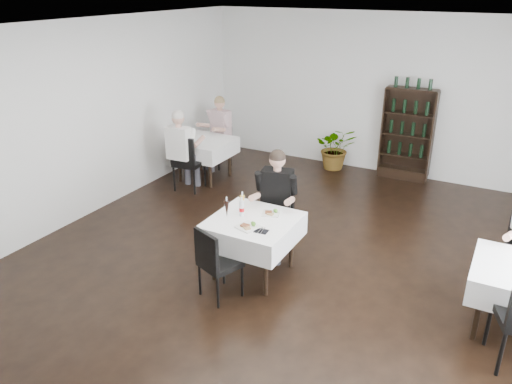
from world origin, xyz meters
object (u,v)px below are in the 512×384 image
Objects in this scene: main_table at (253,230)px; wine_shelf at (407,135)px; potted_tree at (336,148)px; diner_main at (275,196)px.

wine_shelf is at bearing 78.22° from main_table.
main_table is at bearing -101.78° from wine_shelf.
diner_main reaches higher than potted_tree.
wine_shelf reaches higher than potted_tree.
wine_shelf is 1.70× the size of main_table.
potted_tree is at bearing 95.72° from main_table.
wine_shelf reaches higher than main_table.
diner_main is at bearing 89.17° from main_table.
diner_main is at bearing -83.19° from potted_tree.
potted_tree is 3.65m from diner_main.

